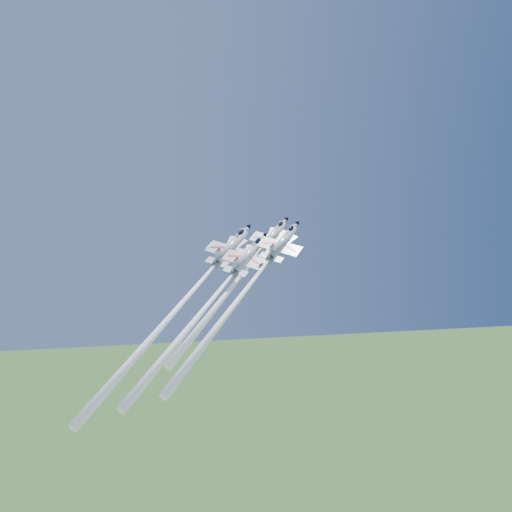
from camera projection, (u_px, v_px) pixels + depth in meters
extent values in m
cylinder|color=white|center=(272.00, 237.00, 126.10)|extent=(4.37, 7.97, 9.99)
cone|color=white|center=(284.00, 222.00, 130.38)|extent=(2.72, 3.09, 2.91)
cone|color=black|center=(287.00, 218.00, 131.38)|extent=(1.37, 1.55, 1.46)
cone|color=slate|center=(260.00, 252.00, 122.15)|extent=(2.53, 2.54, 2.11)
ellipsoid|color=black|center=(280.00, 225.00, 128.48)|extent=(2.52, 2.55, 2.32)
cube|color=black|center=(278.00, 227.00, 127.44)|extent=(0.78, 0.81, 0.78)
cube|color=white|center=(270.00, 240.00, 125.52)|extent=(8.80, 7.29, 4.01)
cube|color=white|center=(272.00, 231.00, 128.03)|extent=(2.67, 2.38, 1.89)
cube|color=white|center=(281.00, 234.00, 127.17)|extent=(2.67, 2.38, 1.89)
cube|color=white|center=(262.00, 250.00, 122.78)|extent=(4.74, 3.93, 2.13)
cube|color=white|center=(262.00, 244.00, 122.03)|extent=(1.93, 2.79, 3.35)
cube|color=#BD0911|center=(263.00, 239.00, 121.46)|extent=(0.88, 0.98, 1.01)
cube|color=black|center=(272.00, 240.00, 126.62)|extent=(5.93, 5.46, 5.01)
sphere|color=white|center=(260.00, 253.00, 122.00)|extent=(0.95, 1.05, 0.96)
cone|color=white|center=(219.00, 303.00, 110.32)|extent=(8.84, 21.36, 29.52)
cylinder|color=white|center=(231.00, 247.00, 119.78)|extent=(4.72, 8.59, 10.77)
cone|color=white|center=(246.00, 229.00, 124.40)|extent=(2.93, 3.33, 3.13)
cone|color=black|center=(250.00, 225.00, 125.48)|extent=(1.48, 1.68, 1.57)
cone|color=slate|center=(216.00, 265.00, 115.52)|extent=(2.73, 2.74, 2.28)
ellipsoid|color=black|center=(241.00, 233.00, 122.35)|extent=(2.72, 2.75, 2.50)
cube|color=black|center=(237.00, 236.00, 121.22)|extent=(0.84, 0.87, 0.85)
cube|color=white|center=(228.00, 251.00, 119.15)|extent=(9.49, 7.86, 4.32)
cube|color=white|center=(231.00, 240.00, 121.87)|extent=(2.88, 2.57, 2.04)
cube|color=white|center=(241.00, 243.00, 120.94)|extent=(2.88, 2.57, 2.04)
cube|color=white|center=(218.00, 262.00, 116.20)|extent=(5.12, 4.24, 2.30)
cube|color=white|center=(218.00, 255.00, 115.40)|extent=(2.08, 3.01, 3.62)
cube|color=#BD0911|center=(218.00, 250.00, 114.77)|extent=(0.95, 1.06, 1.09)
cube|color=black|center=(231.00, 250.00, 120.34)|extent=(6.40, 5.89, 5.41)
sphere|color=white|center=(215.00, 265.00, 115.36)|extent=(1.03, 1.13, 1.04)
cone|color=white|center=(154.00, 335.00, 101.11)|extent=(10.46, 25.78, 35.81)
cylinder|color=white|center=(282.00, 243.00, 114.83)|extent=(4.35, 7.92, 9.93)
cone|color=white|center=(295.00, 226.00, 119.09)|extent=(2.70, 3.07, 2.89)
cone|color=black|center=(298.00, 222.00, 120.08)|extent=(1.36, 1.55, 1.45)
cone|color=slate|center=(269.00, 259.00, 110.90)|extent=(2.52, 2.53, 2.10)
ellipsoid|color=black|center=(291.00, 229.00, 117.20)|extent=(2.50, 2.54, 2.30)
cube|color=black|center=(288.00, 232.00, 116.16)|extent=(0.78, 0.80, 0.78)
cube|color=white|center=(280.00, 247.00, 114.25)|extent=(8.75, 7.25, 3.98)
cube|color=white|center=(282.00, 236.00, 116.75)|extent=(2.66, 2.37, 1.88)
cube|color=white|center=(291.00, 239.00, 115.89)|extent=(2.66, 2.37, 1.88)
cube|color=white|center=(271.00, 257.00, 111.53)|extent=(4.72, 3.91, 2.12)
cube|color=white|center=(272.00, 251.00, 110.79)|extent=(1.92, 2.78, 3.33)
cube|color=#BD0911|center=(272.00, 245.00, 110.21)|extent=(0.87, 0.98, 1.01)
cube|color=black|center=(282.00, 246.00, 115.34)|extent=(5.90, 5.43, 4.98)
sphere|color=white|center=(269.00, 260.00, 110.75)|extent=(0.95, 1.05, 0.96)
cone|color=white|center=(223.00, 320.00, 98.68)|extent=(9.05, 22.01, 30.46)
cylinder|color=white|center=(248.00, 256.00, 114.17)|extent=(4.45, 8.11, 10.17)
cone|color=white|center=(263.00, 238.00, 118.53)|extent=(2.77, 3.14, 2.96)
cone|color=black|center=(266.00, 234.00, 119.54)|extent=(1.40, 1.58, 1.49)
cone|color=slate|center=(233.00, 274.00, 110.15)|extent=(2.58, 2.59, 2.15)
ellipsoid|color=black|center=(257.00, 242.00, 116.59)|extent=(2.57, 2.60, 2.36)
cube|color=black|center=(254.00, 245.00, 115.53)|extent=(0.80, 0.82, 0.80)
cube|color=white|center=(245.00, 260.00, 113.58)|extent=(8.96, 7.42, 4.08)
cube|color=white|center=(248.00, 249.00, 116.14)|extent=(2.72, 2.43, 1.92)
cube|color=white|center=(258.00, 252.00, 115.26)|extent=(2.72, 2.43, 1.92)
cube|color=white|center=(236.00, 271.00, 110.79)|extent=(4.83, 4.00, 2.17)
cube|color=white|center=(236.00, 264.00, 110.03)|extent=(1.97, 2.84, 3.41)
cube|color=#BD0911|center=(236.00, 259.00, 109.44)|extent=(0.90, 1.00, 1.03)
cube|color=black|center=(248.00, 259.00, 114.70)|extent=(6.04, 5.56, 5.10)
sphere|color=white|center=(233.00, 274.00, 109.99)|extent=(0.97, 1.07, 0.98)
cone|color=white|center=(184.00, 334.00, 98.30)|extent=(8.89, 21.43, 29.59)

